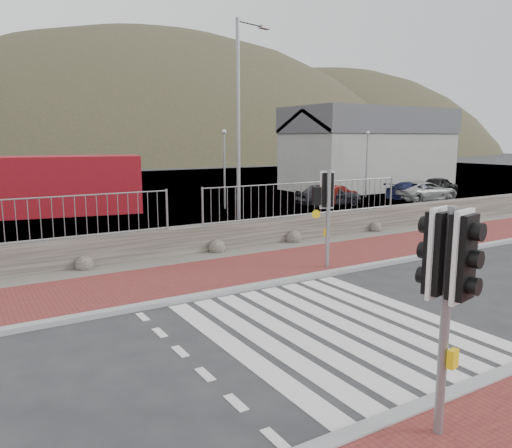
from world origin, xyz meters
TOP-DOWN VIEW (x-y plane):
  - ground at (0.00, 0.00)m, footprint 220.00×220.00m
  - sidewalk_far at (0.00, 4.50)m, footprint 40.00×3.00m
  - kerb_near at (0.00, -3.00)m, footprint 40.00×0.25m
  - kerb_far at (0.00, 3.00)m, footprint 40.00×0.25m
  - zebra_crossing at (-0.00, 0.00)m, footprint 4.62×5.60m
  - gravel_strip at (0.00, 6.50)m, footprint 40.00×1.50m
  - stone_wall at (0.00, 7.30)m, footprint 40.00×0.60m
  - railing at (0.00, 7.15)m, footprint 18.07×0.07m
  - quay at (0.00, 27.90)m, footprint 120.00×40.00m
  - water at (0.00, 62.90)m, footprint 220.00×50.00m
  - harbor_building at (20.00, 19.90)m, footprint 12.20×6.20m
  - hills_backdrop at (6.74, 87.90)m, footprint 254.00×90.00m
  - traffic_signal_near at (-1.27, -3.53)m, footprint 0.46×0.33m
  - traffic_signal_far at (2.67, 3.49)m, footprint 0.69×0.41m
  - streetlight at (2.58, 8.13)m, footprint 1.59×0.58m
  - shipping_container at (-1.29, 18.55)m, footprint 7.16×4.01m
  - car_a at (11.37, 13.93)m, footprint 3.86×2.06m
  - car_b at (11.83, 14.06)m, footprint 3.65×2.22m
  - car_c at (17.21, 13.12)m, footprint 4.04×1.89m
  - car_d at (17.44, 12.57)m, footprint 4.32×2.15m
  - car_e at (21.20, 14.52)m, footprint 3.69×2.19m

SIDE VIEW (x-z plane):
  - hills_backdrop at x=6.74m, z-range -73.05..26.95m
  - ground at x=0.00m, z-range 0.00..0.00m
  - quay at x=0.00m, z-range -0.25..0.25m
  - water at x=0.00m, z-range -0.03..0.03m
  - zebra_crossing at x=0.00m, z-range 0.00..0.01m
  - gravel_strip at x=0.00m, z-range 0.00..0.06m
  - sidewalk_far at x=0.00m, z-range 0.00..0.08m
  - kerb_near at x=0.00m, z-range -0.01..0.11m
  - kerb_far at x=0.00m, z-range -0.01..0.11m
  - stone_wall at x=0.00m, z-range 0.00..0.90m
  - car_b at x=11.83m, z-range 0.00..1.14m
  - car_c at x=17.21m, z-range 0.00..1.14m
  - car_d at x=17.44m, z-range 0.00..1.18m
  - car_e at x=21.20m, z-range 0.00..1.18m
  - car_a at x=11.37m, z-range 0.00..1.25m
  - shipping_container at x=-1.29m, z-range 0.00..2.82m
  - railing at x=0.00m, z-range 1.21..2.43m
  - traffic_signal_far at x=2.67m, z-range 0.64..3.44m
  - traffic_signal_near at x=-1.27m, z-range 0.64..3.55m
  - harbor_building at x=20.00m, z-range 0.03..5.83m
  - streetlight at x=2.58m, z-range 0.48..8.12m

